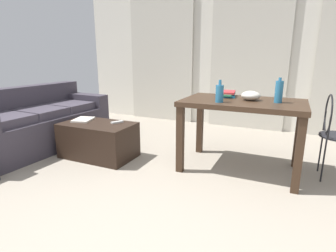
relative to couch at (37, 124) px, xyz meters
The scene contains 13 objects.
ground_plane 2.39m from the couch, ahead, with size 8.65×8.65×0.00m, color gray.
wall_back 3.43m from the couch, 43.93° to the left, with size 6.19×0.10×2.57m, color silver.
curtains 3.34m from the couch, 42.84° to the left, with size 4.41×0.03×2.33m.
couch is the anchor object (origin of this frame).
coffee_table 0.99m from the couch, ahead, with size 0.87×0.51×0.42m.
craft_table 2.66m from the couch, ahead, with size 1.23×0.76×0.76m.
wire_chair 3.53m from the couch, ahead, with size 0.39×0.39×0.85m.
bottle_near 2.48m from the couch, ahead, with size 0.08×0.08×0.22m.
bottle_far 3.02m from the couch, ahead, with size 0.07×0.07×0.24m.
bowl 2.76m from the couch, ahead, with size 0.19×0.19×0.10m, color beige.
book_stack 2.52m from the couch, 13.43° to the left, with size 0.21×0.29×0.06m.
tv_remote_primary 1.21m from the couch, ahead, with size 0.05×0.15×0.02m, color #B7B7B2.
magazine 0.75m from the couch, ahead, with size 0.21×0.27×0.02m, color silver.
Camera 1 is at (0.69, -1.14, 1.21)m, focal length 28.92 mm.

